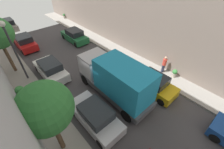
% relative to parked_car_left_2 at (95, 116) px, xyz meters
% --- Properties ---
extents(ground, '(32.00, 32.00, 0.00)m').
position_rel_parked_car_left_2_xyz_m(ground, '(2.70, 2.80, -0.72)').
color(ground, '#423F42').
extents(sidewalk_left, '(2.00, 44.00, 0.15)m').
position_rel_parked_car_left_2_xyz_m(sidewalk_left, '(-2.30, 2.80, -0.64)').
color(sidewalk_left, gray).
rests_on(sidewalk_left, ground).
extents(sidewalk_right, '(2.00, 44.00, 0.15)m').
position_rel_parked_car_left_2_xyz_m(sidewalk_right, '(7.70, 2.80, -0.64)').
color(sidewalk_right, gray).
rests_on(sidewalk_right, ground).
extents(parked_car_left_2, '(1.78, 4.20, 1.57)m').
position_rel_parked_car_left_2_xyz_m(parked_car_left_2, '(0.00, 0.00, 0.00)').
color(parked_car_left_2, silver).
rests_on(parked_car_left_2, ground).
extents(parked_car_left_3, '(1.78, 4.20, 1.57)m').
position_rel_parked_car_left_2_xyz_m(parked_car_left_3, '(0.00, 6.80, 0.00)').
color(parked_car_left_3, white).
rests_on(parked_car_left_3, ground).
extents(parked_car_left_4, '(1.78, 4.20, 1.57)m').
position_rel_parked_car_left_2_xyz_m(parked_car_left_4, '(0.00, 14.09, 0.00)').
color(parked_car_left_4, red).
rests_on(parked_car_left_4, ground).
extents(parked_car_left_5, '(1.78, 4.20, 1.57)m').
position_rel_parked_car_left_2_xyz_m(parked_car_left_5, '(0.00, 21.52, 0.00)').
color(parked_car_left_5, gray).
rests_on(parked_car_left_5, ground).
extents(parked_car_right_2, '(1.78, 4.20, 1.57)m').
position_rel_parked_car_left_2_xyz_m(parked_car_right_2, '(5.40, -0.62, 0.00)').
color(parked_car_right_2, gold).
rests_on(parked_car_right_2, ground).
extents(parked_car_right_3, '(1.78, 4.20, 1.57)m').
position_rel_parked_car_left_2_xyz_m(parked_car_right_3, '(5.40, 11.57, 0.00)').
color(parked_car_right_3, '#1E6638').
rests_on(parked_car_right_3, ground).
extents(delivery_truck, '(2.26, 6.60, 3.38)m').
position_rel_parked_car_left_2_xyz_m(delivery_truck, '(2.70, 0.91, 1.07)').
color(delivery_truck, '#4C4C51').
rests_on(delivery_truck, ground).
extents(pedestrian, '(0.40, 0.36, 1.72)m').
position_rel_parked_car_left_2_xyz_m(pedestrian, '(8.07, -0.01, 0.35)').
color(pedestrian, '#2D334C').
rests_on(pedestrian, sidewalk_right).
extents(street_tree_0, '(2.52, 2.52, 4.92)m').
position_rel_parked_car_left_2_xyz_m(street_tree_0, '(-2.49, -0.07, 3.06)').
color(street_tree_0, brown).
rests_on(street_tree_0, sidewalk_left).
extents(potted_plant_0, '(0.38, 0.38, 0.78)m').
position_rel_parked_car_left_2_xyz_m(potted_plant_0, '(8.44, 20.16, -0.15)').
color(potted_plant_0, '#B2A899').
rests_on(potted_plant_0, sidewalk_right).
extents(potted_plant_1, '(0.67, 0.67, 0.94)m').
position_rel_parked_car_left_2_xyz_m(potted_plant_1, '(-2.98, 5.87, -0.06)').
color(potted_plant_1, slate).
rests_on(potted_plant_1, sidewalk_left).
extents(potted_plant_2, '(0.44, 0.44, 0.80)m').
position_rel_parked_car_left_2_xyz_m(potted_plant_2, '(8.20, -1.13, -0.14)').
color(potted_plant_2, '#B2A899').
rests_on(potted_plant_2, sidewalk_right).
extents(lamp_post, '(0.44, 0.44, 5.25)m').
position_rel_parked_car_left_2_xyz_m(lamp_post, '(-1.90, 7.81, 2.91)').
color(lamp_post, '#333338').
rests_on(lamp_post, sidewalk_left).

